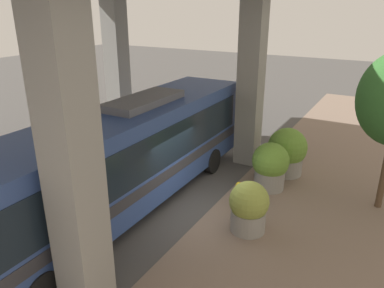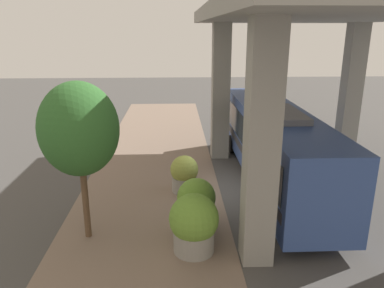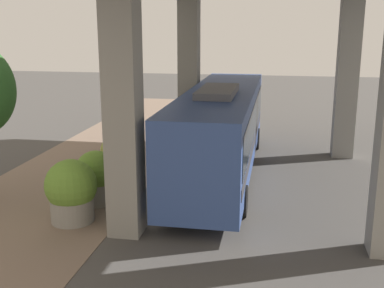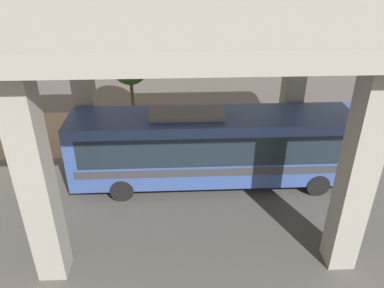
{
  "view_description": "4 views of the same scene",
  "coord_description": "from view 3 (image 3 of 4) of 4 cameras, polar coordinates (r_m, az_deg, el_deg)",
  "views": [
    {
      "loc": [
        -4.88,
        9.52,
        6.52
      ],
      "look_at": [
        0.68,
        -0.28,
        2.25
      ],
      "focal_mm": 35.0,
      "sensor_mm": 36.0,
      "label": 1
    },
    {
      "loc": [
        -1.88,
        -14.67,
        6.74
      ],
      "look_at": [
        -1.2,
        0.39,
        2.09
      ],
      "focal_mm": 35.0,
      "sensor_mm": 36.0,
      "label": 2
    },
    {
      "loc": [
        4.58,
        -17.03,
        5.78
      ],
      "look_at": [
        1.69,
        -1.03,
        1.73
      ],
      "focal_mm": 45.0,
      "sensor_mm": 36.0,
      "label": 3
    },
    {
      "loc": [
        16.86,
        -0.67,
        9.76
      ],
      "look_at": [
        1.23,
        0.07,
        1.36
      ],
      "focal_mm": 35.0,
      "sensor_mm": 36.0,
      "label": 4
    }
  ],
  "objects": [
    {
      "name": "bus",
      "position": [
        18.59,
        3.48,
        2.08
      ],
      "size": [
        2.63,
        12.55,
        3.61
      ],
      "color": "#334C8C",
      "rests_on": "ground"
    },
    {
      "name": "planter_back",
      "position": [
        14.8,
        -14.11,
        -5.46
      ],
      "size": [
        1.55,
        1.55,
        1.93
      ],
      "color": "gray",
      "rests_on": "ground"
    },
    {
      "name": "planter_middle",
      "position": [
        16.12,
        -11.31,
        -3.86
      ],
      "size": [
        1.35,
        1.35,
        1.8
      ],
      "color": "gray",
      "rests_on": "ground"
    },
    {
      "name": "planter_front",
      "position": [
        18.95,
        -9.0,
        -1.4
      ],
      "size": [
        1.2,
        1.2,
        1.62
      ],
      "color": "gray",
      "rests_on": "ground"
    },
    {
      "name": "fire_hydrant",
      "position": [
        17.79,
        -7.74,
        -3.47
      ],
      "size": [
        0.51,
        0.24,
        0.96
      ],
      "color": "gold",
      "rests_on": "ground"
    },
    {
      "name": "sidewalk_strip",
      "position": [
        19.52,
        -13.17,
        -3.6
      ],
      "size": [
        6.0,
        40.0,
        0.02
      ],
      "color": "#7A6656",
      "rests_on": "ground"
    },
    {
      "name": "ground_plane",
      "position": [
        18.56,
        -4.6,
        -4.21
      ],
      "size": [
        80.0,
        80.0,
        0.0
      ],
      "primitive_type": "plane",
      "color": "#474442",
      "rests_on": "ground"
    }
  ]
}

